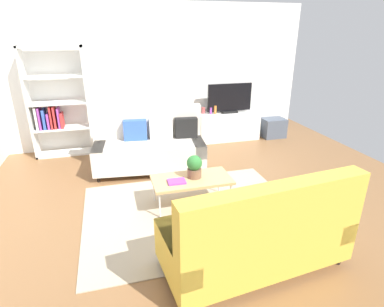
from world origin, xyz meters
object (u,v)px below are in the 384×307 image
vase_0 (203,110)px  tv (230,99)px  coffee_table (192,180)px  bookshelf (57,106)px  couch_green (257,233)px  couch_beige (150,145)px  tv_console (228,126)px  potted_plant (194,166)px  storage_trunk (273,128)px  bottle_0 (211,111)px  bottle_1 (215,110)px  table_book_0 (177,181)px

vase_0 → tv: bearing=-6.9°
coffee_table → bookshelf: bookshelf is taller
couch_green → vase_0: 4.12m
couch_beige → coffee_table: couch_beige is taller
tv_console → potted_plant: bearing=-120.7°
vase_0 → potted_plant: bearing=-109.7°
coffee_table → tv_console: (1.56, 2.58, -0.07)m
coffee_table → storage_trunk: size_ratio=2.12×
bottle_0 → coffee_table: bearing=-113.9°
coffee_table → storage_trunk: bearing=43.0°
couch_beige → bottle_1: (1.60, 1.12, 0.28)m
bookshelf → bottle_1: size_ratio=11.64×
bookshelf → bottle_0: bearing=-1.1°
couch_beige → potted_plant: bearing=113.3°
coffee_table → potted_plant: size_ratio=3.39×
table_book_0 → bookshelf: bearing=123.4°
couch_beige → vase_0: (1.36, 1.21, 0.26)m
couch_beige → potted_plant: 1.46m
couch_green → tv: size_ratio=1.98×
bottle_0 → bookshelf: bearing=178.9°
coffee_table → tv: size_ratio=1.10×
tv → vase_0: bearing=173.1°
bottle_0 → tv_console: bearing=5.2°
couch_green → bottle_1: 4.08m
tv_console → table_book_0: 3.19m
tv_console → bottle_0: bottle_0 is taller
tv_console → bottle_1: bottle_1 is taller
tv_console → bottle_1: (-0.34, -0.04, 0.41)m
couch_beige → couch_green: bearing=109.5°
tv_console → bottle_0: (-0.44, -0.04, 0.39)m
couch_beige → bookshelf: size_ratio=0.94×
tv → bottle_1: 0.40m
bookshelf → bottle_0: (3.11, -0.06, -0.28)m
tv_console → bottle_1: size_ratio=7.76×
storage_trunk → bottle_0: size_ratio=3.59×
bookshelf → vase_0: 2.98m
bottle_1 → bookshelf: bearing=178.9°
couch_beige → tv_console: (1.94, 1.16, -0.13)m
bookshelf → table_book_0: bookshelf is taller
couch_green → tv_console: 4.20m
bookshelf → storage_trunk: (4.65, -0.12, -0.77)m
couch_beige → coffee_table: size_ratio=1.80×
potted_plant → table_book_0: 0.33m
table_book_0 → tv_console: bearing=55.9°
vase_0 → bottle_1: (0.24, -0.09, 0.02)m
tv → vase_0: size_ratio=7.21×
coffee_table → couch_beige: bearing=105.0°
couch_green → storage_trunk: couch_green is taller
tv_console → bookshelf: bearing=179.7°
couch_green → tv: bearing=66.3°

